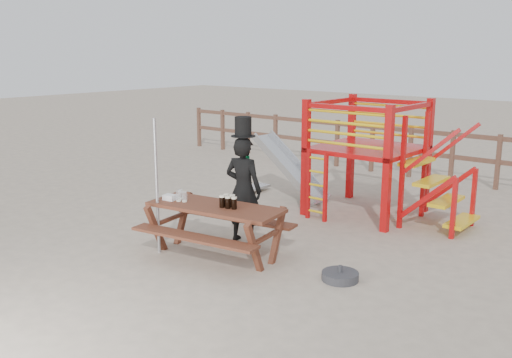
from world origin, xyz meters
The scene contains 10 objects.
ground centered at (0.00, 0.00, 0.00)m, with size 60.00×60.00×0.00m, color tan.
back_fence centered at (0.00, 7.00, 0.74)m, with size 15.09×0.09×1.20m.
playground_fort centered at (0.12, 3.58, 1.07)m, with size 4.71×1.84×2.10m.
picnic_table centered at (-0.37, 0.19, 0.48)m, with size 2.17×1.66×0.77m.
man_with_hat centered at (-0.49, 0.95, 0.88)m, with size 0.67×0.51×1.97m.
metal_pole centered at (-1.12, -0.23, 1.00)m, with size 0.04×0.04×2.00m, color #B2B2B7.
parasol_base centered at (1.51, 0.57, 0.06)m, with size 0.48×0.48×0.20m.
paper_bag centered at (-1.10, -0.01, 0.81)m, with size 0.18×0.14×0.08m, color white.
stout_pints centered at (-0.15, 0.24, 0.85)m, with size 0.28×0.20×0.17m.
empty_glasses centered at (-0.93, 0.06, 0.83)m, with size 0.23×0.17×0.15m.
Camera 1 is at (5.08, -5.52, 2.94)m, focal length 40.00 mm.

